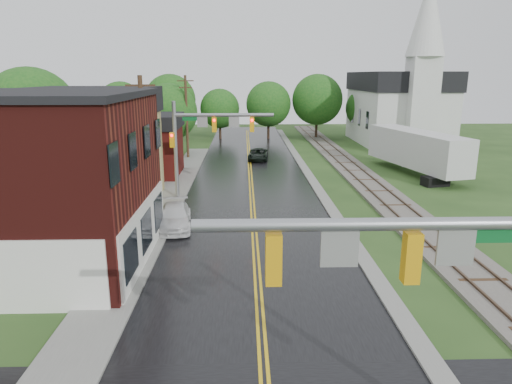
{
  "coord_description": "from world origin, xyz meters",
  "views": [
    {
      "loc": [
        -0.59,
        -6.33,
        9.01
      ],
      "look_at": [
        -0.01,
        15.07,
        3.5
      ],
      "focal_mm": 32.0,
      "sensor_mm": 36.0,
      "label": 1
    }
  ],
  "objects_px": {
    "church": "(401,100)",
    "utility_pole_b": "(144,146)",
    "utility_pole_c": "(187,116)",
    "suv_dark": "(258,155)",
    "traffic_signal_near": "(446,282)",
    "traffic_signal_far": "(204,132)",
    "pickup_white": "(175,217)",
    "semi_trailer": "(416,149)",
    "tree_left_c": "(111,121)",
    "tree_left_b": "(33,116)",
    "tree_left_e": "(170,113)"
  },
  "relations": [
    {
      "from": "church",
      "to": "utility_pole_b",
      "type": "distance_m",
      "value": 41.55
    },
    {
      "from": "utility_pole_c",
      "to": "suv_dark",
      "type": "distance_m",
      "value": 8.9
    },
    {
      "from": "church",
      "to": "traffic_signal_near",
      "type": "bearing_deg",
      "value": -107.72
    },
    {
      "from": "church",
      "to": "traffic_signal_far",
      "type": "xyz_separation_m",
      "value": [
        -23.47,
        -26.74,
        -0.86
      ]
    },
    {
      "from": "church",
      "to": "pickup_white",
      "type": "distance_m",
      "value": 42.11
    },
    {
      "from": "traffic_signal_near",
      "to": "semi_trailer",
      "type": "height_order",
      "value": "traffic_signal_near"
    },
    {
      "from": "traffic_signal_far",
      "to": "traffic_signal_near",
      "type": "bearing_deg",
      "value": -74.48
    },
    {
      "from": "tree_left_c",
      "to": "pickup_white",
      "type": "distance_m",
      "value": 22.1
    },
    {
      "from": "traffic_signal_near",
      "to": "utility_pole_b",
      "type": "bearing_deg",
      "value": 117.19
    },
    {
      "from": "utility_pole_c",
      "to": "traffic_signal_far",
      "type": "bearing_deg",
      "value": -78.91
    },
    {
      "from": "tree_left_b",
      "to": "suv_dark",
      "type": "height_order",
      "value": "tree_left_b"
    },
    {
      "from": "church",
      "to": "traffic_signal_far",
      "type": "bearing_deg",
      "value": -131.27
    },
    {
      "from": "tree_left_c",
      "to": "suv_dark",
      "type": "bearing_deg",
      "value": 10.15
    },
    {
      "from": "suv_dark",
      "to": "semi_trailer",
      "type": "height_order",
      "value": "semi_trailer"
    },
    {
      "from": "semi_trailer",
      "to": "tree_left_b",
      "type": "bearing_deg",
      "value": -174.54
    },
    {
      "from": "suv_dark",
      "to": "pickup_white",
      "type": "relative_size",
      "value": 0.94
    },
    {
      "from": "tree_left_b",
      "to": "pickup_white",
      "type": "distance_m",
      "value": 18.3
    },
    {
      "from": "tree_left_b",
      "to": "tree_left_e",
      "type": "height_order",
      "value": "tree_left_b"
    },
    {
      "from": "traffic_signal_near",
      "to": "suv_dark",
      "type": "bearing_deg",
      "value": 93.54
    },
    {
      "from": "pickup_white",
      "to": "traffic_signal_far",
      "type": "bearing_deg",
      "value": 72.64
    },
    {
      "from": "tree_left_b",
      "to": "tree_left_e",
      "type": "distance_m",
      "value": 16.67
    },
    {
      "from": "traffic_signal_near",
      "to": "traffic_signal_far",
      "type": "xyz_separation_m",
      "value": [
        -6.94,
        25.0,
        0.01
      ]
    },
    {
      "from": "tree_left_c",
      "to": "tree_left_e",
      "type": "relative_size",
      "value": 0.94
    },
    {
      "from": "tree_left_e",
      "to": "traffic_signal_far",
      "type": "bearing_deg",
      "value": -74.11
    },
    {
      "from": "utility_pole_b",
      "to": "traffic_signal_far",
      "type": "bearing_deg",
      "value": 56.32
    },
    {
      "from": "church",
      "to": "pickup_white",
      "type": "bearing_deg",
      "value": -126.4
    },
    {
      "from": "traffic_signal_near",
      "to": "traffic_signal_far",
      "type": "distance_m",
      "value": 25.94
    },
    {
      "from": "utility_pole_c",
      "to": "semi_trailer",
      "type": "height_order",
      "value": "utility_pole_c"
    },
    {
      "from": "tree_left_e",
      "to": "suv_dark",
      "type": "bearing_deg",
      "value": -18.84
    },
    {
      "from": "utility_pole_b",
      "to": "tree_left_e",
      "type": "distance_m",
      "value": 23.99
    },
    {
      "from": "tree_left_b",
      "to": "suv_dark",
      "type": "relative_size",
      "value": 2.2
    },
    {
      "from": "traffic_signal_far",
      "to": "tree_left_e",
      "type": "bearing_deg",
      "value": 105.89
    },
    {
      "from": "tree_left_e",
      "to": "church",
      "type": "bearing_deg",
      "value": 15.2
    },
    {
      "from": "semi_trailer",
      "to": "tree_left_c",
      "type": "bearing_deg",
      "value": 170.64
    },
    {
      "from": "tree_left_c",
      "to": "tree_left_b",
      "type": "bearing_deg",
      "value": -116.56
    },
    {
      "from": "tree_left_e",
      "to": "suv_dark",
      "type": "distance_m",
      "value": 11.19
    },
    {
      "from": "utility_pole_b",
      "to": "tree_left_c",
      "type": "relative_size",
      "value": 1.18
    },
    {
      "from": "suv_dark",
      "to": "utility_pole_c",
      "type": "bearing_deg",
      "value": 174.06
    },
    {
      "from": "pickup_white",
      "to": "traffic_signal_near",
      "type": "bearing_deg",
      "value": -71.87
    },
    {
      "from": "traffic_signal_near",
      "to": "tree_left_c",
      "type": "relative_size",
      "value": 0.96
    },
    {
      "from": "traffic_signal_far",
      "to": "tree_left_c",
      "type": "relative_size",
      "value": 0.96
    },
    {
      "from": "traffic_signal_far",
      "to": "tree_left_e",
      "type": "distance_m",
      "value": 19.65
    },
    {
      "from": "traffic_signal_far",
      "to": "tree_left_c",
      "type": "height_order",
      "value": "tree_left_c"
    },
    {
      "from": "traffic_signal_far",
      "to": "tree_left_c",
      "type": "bearing_deg",
      "value": 128.82
    },
    {
      "from": "pickup_white",
      "to": "semi_trailer",
      "type": "height_order",
      "value": "semi_trailer"
    },
    {
      "from": "tree_left_e",
      "to": "utility_pole_b",
      "type": "bearing_deg",
      "value": -85.1
    },
    {
      "from": "tree_left_c",
      "to": "tree_left_e",
      "type": "xyz_separation_m",
      "value": [
        5.0,
        6.0,
        0.3
      ]
    },
    {
      "from": "traffic_signal_far",
      "to": "semi_trailer",
      "type": "distance_m",
      "value": 20.69
    },
    {
      "from": "tree_left_b",
      "to": "utility_pole_c",
      "type": "bearing_deg",
      "value": 47.61
    },
    {
      "from": "semi_trailer",
      "to": "suv_dark",
      "type": "bearing_deg",
      "value": 152.63
    }
  ]
}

